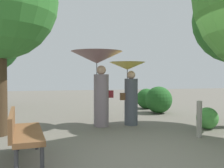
% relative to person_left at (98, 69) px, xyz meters
% --- Properties ---
extents(ground_plane, '(40.00, 40.00, 0.00)m').
position_rel_person_left_xyz_m(ground_plane, '(0.52, -2.76, -1.58)').
color(ground_plane, '#6B665B').
extents(person_left, '(1.41, 1.41, 2.06)m').
position_rel_person_left_xyz_m(person_left, '(0.00, 0.00, 0.00)').
color(person_left, gray).
rests_on(person_left, ground).
extents(person_right, '(1.02, 1.02, 1.78)m').
position_rel_person_left_xyz_m(person_right, '(0.89, -0.01, -0.36)').
color(person_right, '#474C56').
rests_on(person_right, ground).
extents(park_bench, '(0.64, 1.54, 0.83)m').
position_rel_person_left_xyz_m(park_bench, '(-1.73, -2.54, -1.07)').
color(park_bench, '#38383D').
rests_on(park_bench, ground).
extents(bush_path_left, '(0.57, 0.57, 0.57)m').
position_rel_person_left_xyz_m(bush_path_left, '(2.72, -1.02, -1.29)').
color(bush_path_left, '#428C3D').
rests_on(bush_path_left, ground).
extents(bush_path_right, '(0.85, 0.85, 0.85)m').
position_rel_person_left_xyz_m(bush_path_right, '(2.70, 3.19, -1.15)').
color(bush_path_right, '#235B23').
rests_on(bush_path_right, ground).
extents(bush_behind_bench, '(1.00, 1.00, 1.00)m').
position_rel_person_left_xyz_m(bush_behind_bench, '(2.65, 1.86, -1.08)').
color(bush_behind_bench, '#235B23').
rests_on(bush_behind_bench, ground).
extents(path_marker_post, '(0.12, 0.12, 0.83)m').
position_rel_person_left_xyz_m(path_marker_post, '(2.00, -1.76, -1.16)').
color(path_marker_post, gray).
rests_on(path_marker_post, ground).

